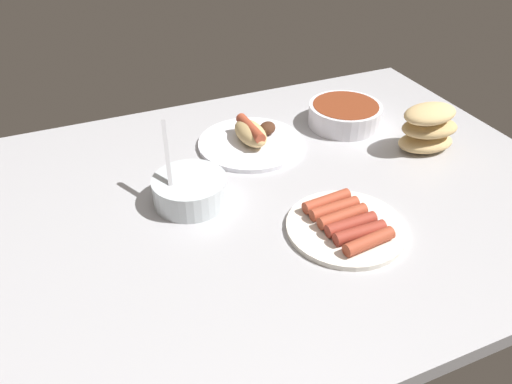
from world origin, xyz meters
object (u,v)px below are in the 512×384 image
Objects in this scene: plate_sausages at (346,225)px; plate_hotdog_assembled at (251,138)px; bowl_coleslaw at (190,189)px; bread_stack at (428,128)px; bowl_chili at (345,114)px.

plate_hotdog_assembled is at bearing -83.52° from plate_sausages.
bread_stack is (-54.11, 1.88, 2.50)cm from bowl_coleslaw.
plate_hotdog_assembled is at bearing -141.48° from bowl_coleslaw.
bowl_coleslaw is 46.47cm from bowl_chili.
bread_stack is (-10.30, 17.41, 2.54)cm from bowl_chili.
plate_sausages is 1.49× the size of bread_stack.
bowl_chili is (-43.80, -15.52, -0.04)cm from bowl_coleslaw.
bowl_coleslaw reaches higher than plate_hotdog_assembled.
bread_stack is at bearing 120.62° from bowl_chili.
plate_sausages is (-23.03, 19.25, -1.73)cm from bowl_coleslaw.
plate_hotdog_assembled is 39.12cm from bread_stack.
bowl_coleslaw is 54.20cm from bread_stack.
bowl_chili is at bearing -179.29° from plate_hotdog_assembled.
plate_hotdog_assembled reaches higher than bowl_chili.
plate_hotdog_assembled is 24.72cm from bowl_chili.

